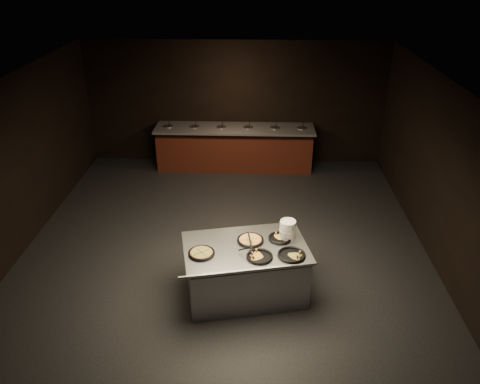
{
  "coord_description": "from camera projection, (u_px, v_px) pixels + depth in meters",
  "views": [
    {
      "loc": [
        0.52,
        -6.71,
        4.69
      ],
      "look_at": [
        0.25,
        0.3,
        1.02
      ],
      "focal_mm": 35.0,
      "sensor_mm": 36.0,
      "label": 1
    }
  ],
  "objects": [
    {
      "name": "pan_cheese_slices_b",
      "position": [
        260.0,
        256.0,
        6.53
      ],
      "size": [
        0.38,
        0.38,
        0.04
      ],
      "rotation": [
        0.0,
        0.0,
        2.01
      ],
      "color": "black",
      "rests_on": "serving_counter"
    },
    {
      "name": "pan_cheese_whole",
      "position": [
        250.0,
        240.0,
        6.89
      ],
      "size": [
        0.4,
        0.4,
        0.04
      ],
      "rotation": [
        0.0,
        0.0,
        0.26
      ],
      "color": "black",
      "rests_on": "serving_counter"
    },
    {
      "name": "server_right",
      "position": [
        248.0,
        251.0,
        6.56
      ],
      "size": [
        0.29,
        0.14,
        0.14
      ],
      "rotation": [
        0.0,
        0.0,
        -0.3
      ],
      "color": "silver",
      "rests_on": "serving_counter"
    },
    {
      "name": "room",
      "position": [
        224.0,
        177.0,
        7.46
      ],
      "size": [
        7.02,
        8.02,
        2.92
      ],
      "color": "black",
      "rests_on": "ground"
    },
    {
      "name": "pan_cheese_slices_a",
      "position": [
        280.0,
        238.0,
        6.94
      ],
      "size": [
        0.34,
        0.34,
        0.04
      ],
      "rotation": [
        0.0,
        0.0,
        0.49
      ],
      "color": "black",
      "rests_on": "serving_counter"
    },
    {
      "name": "salad_bar",
      "position": [
        235.0,
        150.0,
        11.08
      ],
      "size": [
        3.7,
        0.83,
        1.18
      ],
      "color": "#5C1F15",
      "rests_on": "ground"
    },
    {
      "name": "plate_stack",
      "position": [
        288.0,
        230.0,
        6.92
      ],
      "size": [
        0.24,
        0.24,
        0.28
      ],
      "primitive_type": "cylinder",
      "color": "silver",
      "rests_on": "serving_counter"
    },
    {
      "name": "server_left",
      "position": [
        249.0,
        240.0,
        6.78
      ],
      "size": [
        0.17,
        0.35,
        0.18
      ],
      "rotation": [
        0.0,
        0.0,
        1.95
      ],
      "color": "silver",
      "rests_on": "serving_counter"
    },
    {
      "name": "pan_veggie_whole",
      "position": [
        201.0,
        253.0,
        6.6
      ],
      "size": [
        0.38,
        0.38,
        0.04
      ],
      "rotation": [
        0.0,
        0.0,
        0.69
      ],
      "color": "black",
      "rests_on": "serving_counter"
    },
    {
      "name": "pan_veggie_slices",
      "position": [
        292.0,
        255.0,
        6.56
      ],
      "size": [
        0.4,
        0.4,
        0.04
      ],
      "rotation": [
        0.0,
        0.0,
        -0.79
      ],
      "color": "black",
      "rests_on": "serving_counter"
    },
    {
      "name": "serving_counter",
      "position": [
        245.0,
        271.0,
        6.97
      ],
      "size": [
        1.98,
        1.5,
        0.85
      ],
      "rotation": [
        0.0,
        0.0,
        0.21
      ],
      "color": "silver",
      "rests_on": "ground"
    }
  ]
}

